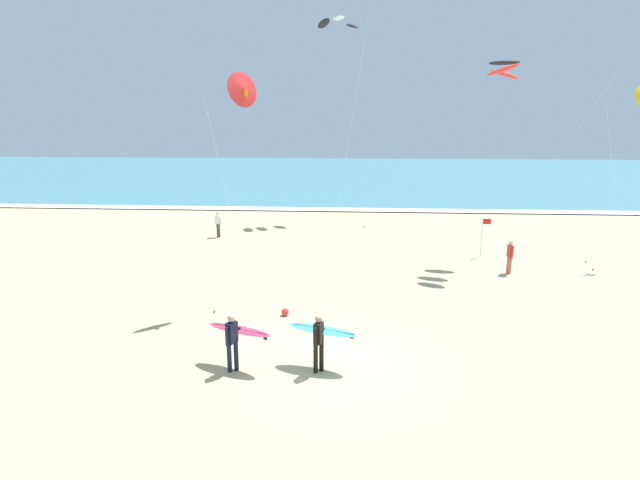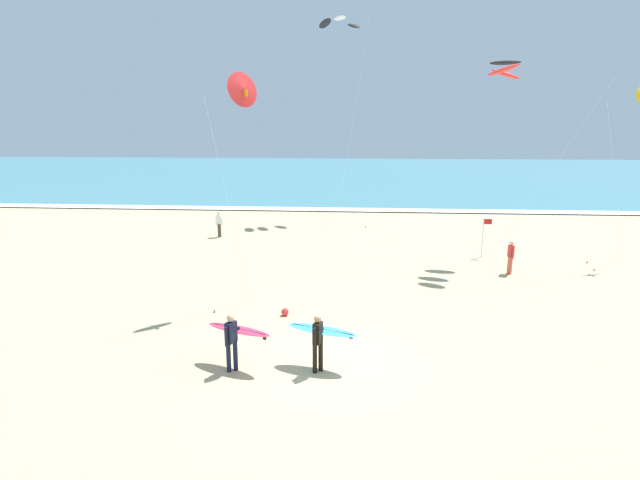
% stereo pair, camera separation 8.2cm
% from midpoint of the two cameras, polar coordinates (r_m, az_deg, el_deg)
% --- Properties ---
extents(ground_plane, '(160.00, 160.00, 0.00)m').
position_cam_midpoint_polar(ground_plane, '(15.22, 1.58, -13.83)').
color(ground_plane, tan).
extents(ocean_water, '(160.00, 60.00, 0.08)m').
position_cam_midpoint_polar(ocean_water, '(70.21, 3.80, 7.47)').
color(ocean_water, teal).
rests_on(ocean_water, ground).
extents(shoreline_foam, '(160.00, 1.72, 0.01)m').
position_cam_midpoint_polar(shoreline_foam, '(40.75, 3.38, 3.46)').
color(shoreline_foam, white).
rests_on(shoreline_foam, ocean_water).
extents(surfer_lead, '(2.12, 1.17, 1.71)m').
position_cam_midpoint_polar(surfer_lead, '(14.51, 0.15, -10.66)').
color(surfer_lead, black).
rests_on(surfer_lead, ground).
extents(surfer_trailing, '(2.12, 1.25, 1.71)m').
position_cam_midpoint_polar(surfer_trailing, '(14.73, -9.46, -10.50)').
color(surfer_trailing, black).
rests_on(surfer_trailing, ground).
extents(kite_arc_ivory_near, '(3.63, 5.15, 14.03)m').
position_cam_midpoint_polar(kite_arc_ivory_near, '(37.97, 2.30, 23.30)').
color(kite_arc_ivory_near, black).
rests_on(kite_arc_ivory_near, ground).
extents(kite_arc_charcoal_mid, '(5.66, 3.17, 9.74)m').
position_cam_midpoint_polar(kite_arc_charcoal_mid, '(26.49, 20.25, 17.63)').
color(kite_arc_charcoal_mid, red).
rests_on(kite_arc_charcoal_mid, ground).
extents(kite_delta_scarlet_far, '(1.69, 1.90, 8.71)m').
position_cam_midpoint_polar(kite_delta_scarlet_far, '(19.06, -8.54, 16.40)').
color(kite_delta_scarlet_far, red).
rests_on(kite_delta_scarlet_far, ground).
extents(bystander_red_top, '(0.23, 0.49, 1.59)m').
position_cam_midpoint_polar(bystander_red_top, '(25.08, 20.80, -1.81)').
color(bystander_red_top, '#D8593F').
rests_on(bystander_red_top, ground).
extents(bystander_white_top, '(0.48, 0.27, 1.59)m').
position_cam_midpoint_polar(bystander_white_top, '(31.65, -11.25, 1.76)').
color(bystander_white_top, '#4C3D2D').
rests_on(bystander_white_top, ground).
extents(lifeguard_flag, '(0.45, 0.05, 2.10)m').
position_cam_midpoint_polar(lifeguard_flag, '(27.66, 18.11, 0.70)').
color(lifeguard_flag, silver).
rests_on(lifeguard_flag, ground).
extents(beach_ball, '(0.28, 0.28, 0.28)m').
position_cam_midpoint_polar(beach_ball, '(18.69, -3.84, -8.11)').
color(beach_ball, red).
rests_on(beach_ball, ground).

